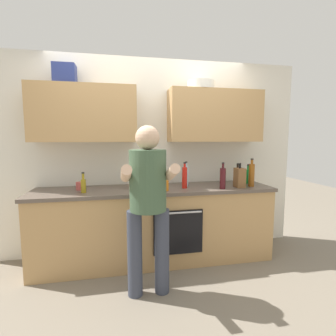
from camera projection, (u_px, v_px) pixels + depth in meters
ground_plane at (156, 259)px, 3.15m from camera, size 12.00×12.00×0.00m
back_wall_unit at (152, 138)px, 3.24m from camera, size 4.00×0.39×2.50m
counter at (156, 224)px, 3.09m from camera, size 2.84×0.67×0.90m
person_standing at (148, 197)px, 2.35m from camera, size 0.49×0.45×1.61m
bottle_juice at (166, 183)px, 2.88m from camera, size 0.06×0.06×0.21m
bottle_soy at (237, 176)px, 3.24m from camera, size 0.06×0.06×0.28m
bottle_oil at (83, 185)px, 2.77m from camera, size 0.05×0.05×0.23m
bottle_syrup at (252, 175)px, 3.13m from camera, size 0.07×0.07×0.35m
bottle_hotsauce at (185, 177)px, 3.03m from camera, size 0.06×0.06×0.31m
bottle_soda at (248, 176)px, 3.34m from camera, size 0.08×0.08×0.25m
bottle_water at (186, 176)px, 3.13m from camera, size 0.06×0.06×0.31m
bottle_wine at (223, 178)px, 2.99m from camera, size 0.07×0.07×0.31m
cup_ceramic at (80, 186)px, 2.93m from camera, size 0.09×0.09×0.09m
cup_stoneware at (161, 181)px, 3.21m from camera, size 0.08×0.08×0.10m
knife_block at (240, 178)px, 3.08m from camera, size 0.10×0.14×0.29m
grocery_bag_rice at (138, 179)px, 3.02m from camera, size 0.23×0.17×0.21m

